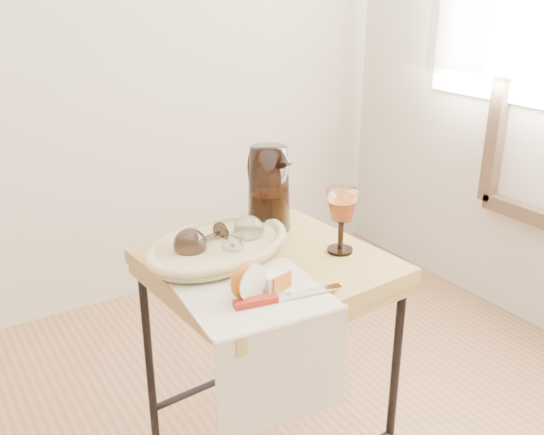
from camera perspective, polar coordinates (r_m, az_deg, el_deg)
side_table at (r=1.74m, az=-0.36°, el=-14.29°), size 0.58×0.58×0.70m
tea_towel at (r=1.38m, az=-1.64°, el=-7.32°), size 0.34×0.31×0.01m
bread_basket at (r=1.56m, az=-5.02°, el=-3.00°), size 0.43×0.36×0.05m
goblet_lying_a at (r=1.55m, az=-6.44°, el=-2.04°), size 0.15×0.12×0.08m
goblet_lying_b at (r=1.55m, az=-2.85°, el=-1.85°), size 0.16×0.15×0.08m
pitcher at (r=1.70m, az=-0.31°, el=2.74°), size 0.22×0.28×0.28m
wine_goblet at (r=1.58m, az=6.53°, el=-0.32°), size 0.09×0.09×0.17m
apple_half at (r=1.35m, az=-2.43°, el=-5.92°), size 0.10×0.07×0.08m
apple_wedge at (r=1.39m, az=0.15°, el=-6.02°), size 0.06×0.04×0.04m
table_knife at (r=1.36m, az=1.18°, el=-7.30°), size 0.25×0.07×0.02m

